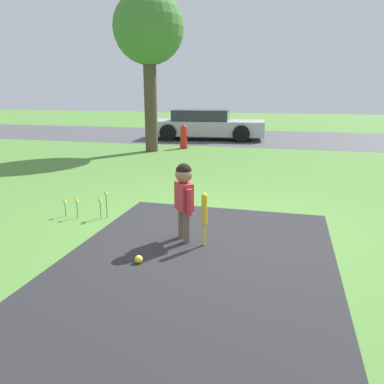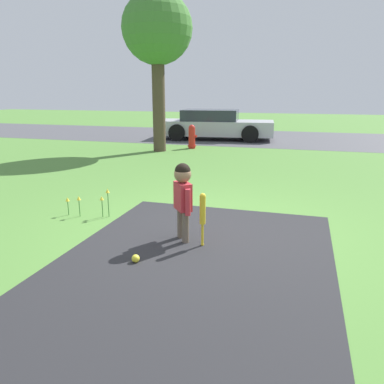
{
  "view_description": "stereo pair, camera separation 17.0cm",
  "coord_description": "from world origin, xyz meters",
  "px_view_note": "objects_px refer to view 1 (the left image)",
  "views": [
    {
      "loc": [
        1.0,
        -4.74,
        1.83
      ],
      "look_at": [
        -0.22,
        -0.05,
        0.53
      ],
      "focal_mm": 35.0,
      "sensor_mm": 36.0,
      "label": 1
    },
    {
      "loc": [
        1.17,
        -4.69,
        1.83
      ],
      "look_at": [
        -0.22,
        -0.05,
        0.53
      ],
      "focal_mm": 35.0,
      "sensor_mm": 36.0,
      "label": 2
    }
  ],
  "objects_px": {
    "parked_car": "(205,125)",
    "child": "(184,191)",
    "baseball_bat": "(204,212)",
    "fire_hydrant": "(184,137)",
    "sports_ball": "(139,259)",
    "tree_near_driveway": "(149,32)"
  },
  "relations": [
    {
      "from": "parked_car",
      "to": "child",
      "type": "bearing_deg",
      "value": -84.62
    },
    {
      "from": "baseball_bat",
      "to": "fire_hydrant",
      "type": "xyz_separation_m",
      "value": [
        -2.48,
        7.87,
        -0.05
      ]
    },
    {
      "from": "sports_ball",
      "to": "fire_hydrant",
      "type": "bearing_deg",
      "value": 102.5
    },
    {
      "from": "child",
      "to": "tree_near_driveway",
      "type": "bearing_deg",
      "value": 165.0
    },
    {
      "from": "baseball_bat",
      "to": "tree_near_driveway",
      "type": "bearing_deg",
      "value": 115.18
    },
    {
      "from": "baseball_bat",
      "to": "sports_ball",
      "type": "height_order",
      "value": "baseball_bat"
    },
    {
      "from": "baseball_bat",
      "to": "fire_hydrant",
      "type": "height_order",
      "value": "fire_hydrant"
    },
    {
      "from": "child",
      "to": "tree_near_driveway",
      "type": "distance_m",
      "value": 8.08
    },
    {
      "from": "sports_ball",
      "to": "child",
      "type": "bearing_deg",
      "value": 68.48
    },
    {
      "from": "child",
      "to": "fire_hydrant",
      "type": "bearing_deg",
      "value": 157.21
    },
    {
      "from": "tree_near_driveway",
      "to": "baseball_bat",
      "type": "bearing_deg",
      "value": -64.82
    },
    {
      "from": "baseball_bat",
      "to": "parked_car",
      "type": "xyz_separation_m",
      "value": [
        -2.34,
        10.55,
        0.13
      ]
    },
    {
      "from": "sports_ball",
      "to": "parked_car",
      "type": "height_order",
      "value": "parked_car"
    },
    {
      "from": "fire_hydrant",
      "to": "tree_near_driveway",
      "type": "relative_size",
      "value": 0.17
    },
    {
      "from": "child",
      "to": "parked_car",
      "type": "bearing_deg",
      "value": 152.55
    },
    {
      "from": "baseball_bat",
      "to": "sports_ball",
      "type": "xyz_separation_m",
      "value": [
        -0.59,
        -0.66,
        -0.39
      ]
    },
    {
      "from": "fire_hydrant",
      "to": "parked_car",
      "type": "bearing_deg",
      "value": 87.04
    },
    {
      "from": "sports_ball",
      "to": "parked_car",
      "type": "xyz_separation_m",
      "value": [
        -1.75,
        11.21,
        0.52
      ]
    },
    {
      "from": "child",
      "to": "baseball_bat",
      "type": "distance_m",
      "value": 0.37
    },
    {
      "from": "parked_car",
      "to": "tree_near_driveway",
      "type": "relative_size",
      "value": 0.98
    },
    {
      "from": "fire_hydrant",
      "to": "sports_ball",
      "type": "bearing_deg",
      "value": -77.5
    },
    {
      "from": "child",
      "to": "fire_hydrant",
      "type": "relative_size",
      "value": 1.27
    }
  ]
}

